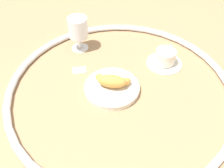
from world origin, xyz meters
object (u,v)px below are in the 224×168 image
at_px(juice_glass_left, 78,29).
at_px(coffee_cup_near, 165,58).
at_px(pastry_plate, 112,88).
at_px(sugar_packet, 79,70).
at_px(croissant_large, 112,81).

bearing_deg(juice_glass_left, coffee_cup_near, 2.87).
xyz_separation_m(pastry_plate, sugar_packet, (-0.15, 0.05, -0.01)).
xyz_separation_m(pastry_plate, juice_glass_left, (-0.20, 0.18, 0.08)).
height_order(pastry_plate, juice_glass_left, juice_glass_left).
bearing_deg(coffee_cup_near, sugar_packet, -153.57).
relative_size(pastry_plate, coffee_cup_near, 1.41).
relative_size(croissant_large, juice_glass_left, 0.97).
height_order(croissant_large, juice_glass_left, juice_glass_left).
bearing_deg(coffee_cup_near, croissant_large, -126.38).
relative_size(croissant_large, coffee_cup_near, 1.00).
height_order(juice_glass_left, sugar_packet, juice_glass_left).
bearing_deg(juice_glass_left, croissant_large, -41.70).
relative_size(pastry_plate, sugar_packet, 3.85).
bearing_deg(coffee_cup_near, pastry_plate, -125.86).
distance_m(pastry_plate, sugar_packet, 0.16).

